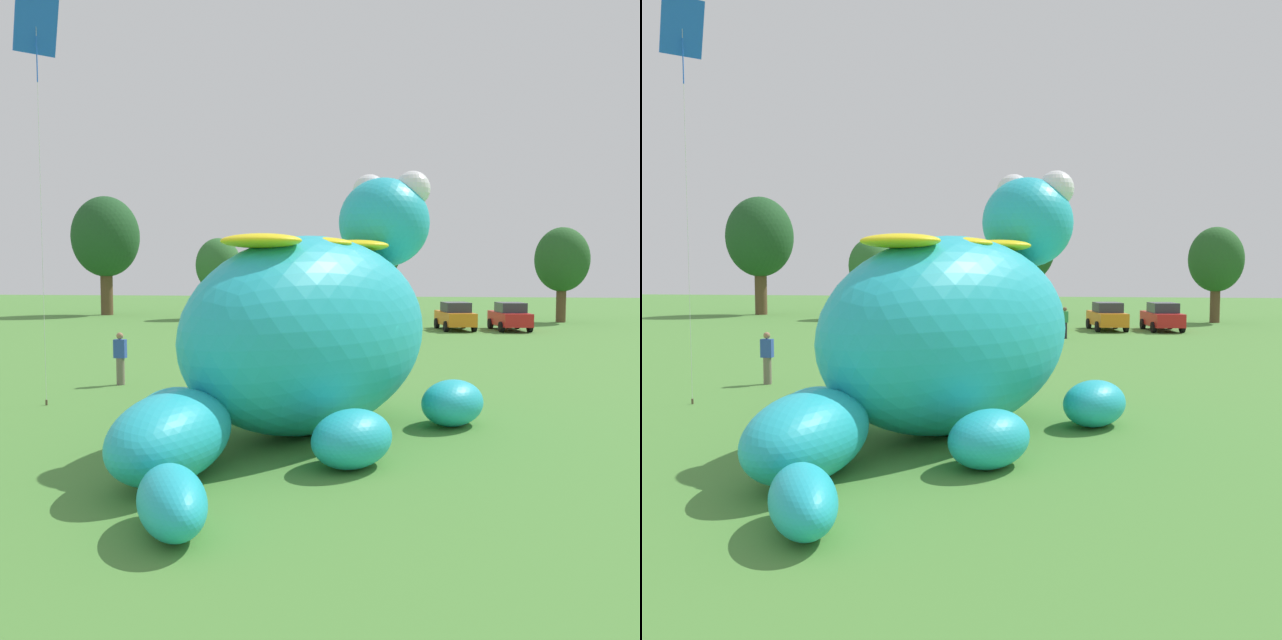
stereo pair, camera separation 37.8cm
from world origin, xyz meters
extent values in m
plane|color=#4C8438|center=(0.00, 0.00, 0.00)|extent=(160.00, 160.00, 0.00)
ellipsoid|color=#23B2C6|center=(-0.72, -0.58, 2.26)|extent=(7.11, 8.99, 4.52)
ellipsoid|color=#23B2C6|center=(0.76, 2.50, 5.01)|extent=(3.29, 3.40, 2.39)
sphere|color=white|center=(0.33, 3.11, 5.90)|extent=(0.95, 0.95, 0.95)
sphere|color=white|center=(1.51, 2.54, 5.90)|extent=(0.95, 0.95, 0.95)
ellipsoid|color=yellow|center=(0.07, 1.05, 4.34)|extent=(2.26, 2.09, 0.30)
ellipsoid|color=yellow|center=(-0.72, -0.58, 4.34)|extent=(2.26, 2.09, 0.30)
ellipsoid|color=yellow|center=(-1.59, -2.39, 4.34)|extent=(2.26, 2.09, 0.30)
ellipsoid|color=#23B2C6|center=(-2.03, 2.50, 0.55)|extent=(2.08, 2.34, 1.11)
ellipsoid|color=#23B2C6|center=(2.50, 0.33, 0.55)|extent=(2.08, 2.34, 1.11)
ellipsoid|color=#23B2C6|center=(-3.76, -1.57, 0.55)|extent=(2.08, 2.34, 1.11)
ellipsoid|color=#23B2C6|center=(0.41, -3.57, 0.55)|extent=(2.08, 2.34, 1.11)
ellipsoid|color=#23B2C6|center=(-2.72, -4.75, 0.79)|extent=(2.15, 3.78, 1.58)
ellipsoid|color=#23B2C6|center=(-1.84, -7.33, 0.48)|extent=(1.78, 2.29, 0.97)
cube|color=#B7BABF|center=(-10.06, 27.14, 0.72)|extent=(2.47, 4.35, 0.80)
cube|color=#2D333D|center=(-10.03, 26.99, 1.42)|extent=(1.85, 2.22, 0.60)
cylinder|color=black|center=(-11.14, 28.22, 0.32)|extent=(0.36, 0.67, 0.64)
cylinder|color=black|center=(-9.48, 28.55, 0.32)|extent=(0.36, 0.67, 0.64)
cylinder|color=black|center=(-10.65, 25.73, 0.32)|extent=(0.36, 0.67, 0.64)
cylinder|color=black|center=(-8.98, 26.06, 0.32)|extent=(0.36, 0.67, 0.64)
cube|color=#1E7238|center=(-6.67, 27.73, 0.72)|extent=(1.78, 4.13, 0.80)
cube|color=#2D333D|center=(-6.67, 27.58, 1.42)|extent=(1.53, 2.00, 0.60)
cylinder|color=black|center=(-7.54, 28.98, 0.32)|extent=(0.25, 0.64, 0.64)
cylinder|color=black|center=(-5.84, 29.02, 0.32)|extent=(0.25, 0.64, 0.64)
cylinder|color=black|center=(-7.50, 26.44, 0.32)|extent=(0.25, 0.64, 0.64)
cylinder|color=black|center=(-5.80, 26.47, 0.32)|extent=(0.25, 0.64, 0.64)
cube|color=yellow|center=(-3.04, 27.74, 0.72)|extent=(2.44, 4.35, 0.80)
cube|color=#2D333D|center=(-3.01, 27.59, 1.42)|extent=(1.84, 2.21, 0.60)
cylinder|color=black|center=(-4.11, 28.83, 0.32)|extent=(0.36, 0.67, 0.64)
cylinder|color=black|center=(-2.44, 29.15, 0.32)|extent=(0.36, 0.67, 0.64)
cylinder|color=black|center=(-3.63, 26.33, 0.32)|extent=(0.36, 0.67, 0.64)
cylinder|color=black|center=(-1.96, 26.65, 0.32)|extent=(0.36, 0.67, 0.64)
cube|color=white|center=(0.42, 26.76, 0.72)|extent=(2.18, 4.27, 0.80)
cube|color=#2D333D|center=(0.43, 26.61, 1.42)|extent=(1.72, 2.13, 0.60)
cylinder|color=black|center=(-0.58, 27.92, 0.32)|extent=(0.32, 0.66, 0.64)
cylinder|color=black|center=(1.11, 28.12, 0.32)|extent=(0.32, 0.66, 0.64)
cylinder|color=black|center=(-0.28, 25.40, 0.32)|extent=(0.32, 0.66, 0.64)
cylinder|color=black|center=(1.41, 25.60, 0.32)|extent=(0.32, 0.66, 0.64)
cube|color=orange|center=(4.21, 27.59, 0.72)|extent=(2.42, 4.34, 0.80)
cube|color=#2D333D|center=(4.23, 27.44, 1.42)|extent=(1.83, 2.21, 0.60)
cylinder|color=black|center=(3.14, 28.68, 0.32)|extent=(0.35, 0.67, 0.64)
cylinder|color=black|center=(4.81, 28.99, 0.32)|extent=(0.35, 0.67, 0.64)
cylinder|color=black|center=(3.60, 26.18, 0.32)|extent=(0.35, 0.67, 0.64)
cylinder|color=black|center=(5.27, 26.49, 0.32)|extent=(0.35, 0.67, 0.64)
cube|color=red|center=(7.51, 27.68, 0.72)|extent=(2.28, 4.30, 0.80)
cube|color=#2D333D|center=(7.53, 27.53, 1.42)|extent=(1.76, 2.16, 0.60)
cylinder|color=black|center=(6.48, 28.81, 0.32)|extent=(0.33, 0.67, 0.64)
cylinder|color=black|center=(8.16, 29.06, 0.32)|extent=(0.33, 0.67, 0.64)
cylinder|color=black|center=(6.85, 26.30, 0.32)|extent=(0.33, 0.67, 0.64)
cylinder|color=black|center=(8.53, 26.54, 0.32)|extent=(0.33, 0.67, 0.64)
cylinder|color=brown|center=(-23.23, 38.63, 1.70)|extent=(0.97, 0.97, 3.40)
ellipsoid|color=#1E4C23|center=(-23.23, 38.63, 6.39)|extent=(5.44, 5.44, 6.52)
cylinder|color=brown|center=(-12.95, 35.57, 1.07)|extent=(0.61, 0.61, 2.14)
ellipsoid|color=#2D662D|center=(-12.95, 35.57, 4.03)|extent=(3.43, 3.43, 4.11)
cylinder|color=brown|center=(-1.50, 38.47, 1.45)|extent=(0.83, 0.83, 2.91)
ellipsoid|color=#1E4C23|center=(-1.50, 38.47, 5.46)|extent=(4.65, 4.65, 5.58)
cylinder|color=brown|center=(12.02, 35.04, 1.18)|extent=(0.67, 0.67, 2.35)
ellipsoid|color=#235623|center=(12.02, 35.04, 4.43)|extent=(3.77, 3.77, 4.52)
cylinder|color=black|center=(-4.74, 16.22, 0.44)|extent=(0.26, 0.26, 0.88)
cube|color=white|center=(-4.74, 16.22, 1.18)|extent=(0.38, 0.22, 0.60)
sphere|color=tan|center=(-4.74, 16.22, 1.60)|extent=(0.22, 0.22, 0.22)
cylinder|color=black|center=(1.67, 21.83, 0.44)|extent=(0.26, 0.26, 0.88)
cube|color=#338C4C|center=(1.67, 21.83, 1.18)|extent=(0.38, 0.22, 0.60)
sphere|color=brown|center=(1.67, 21.83, 1.60)|extent=(0.22, 0.22, 0.22)
cylinder|color=#726656|center=(-7.86, 5.08, 0.44)|extent=(0.26, 0.26, 0.88)
cube|color=#2D4CA5|center=(-7.86, 5.08, 1.18)|extent=(0.38, 0.22, 0.60)
sphere|color=#9E7051|center=(-7.86, 5.08, 1.60)|extent=(0.22, 0.22, 0.22)
cylinder|color=brown|center=(-8.49, 1.50, 0.07)|extent=(0.06, 0.06, 0.15)
cylinder|color=silver|center=(-8.49, 1.50, 5.20)|extent=(0.01, 0.01, 10.11)
cube|color=blue|center=(-8.49, 1.50, 10.26)|extent=(1.13, 1.13, 1.44)
cylinder|color=blue|center=(-8.49, 1.50, 9.36)|extent=(0.03, 0.03, 1.20)
camera|label=1|loc=(1.49, -16.80, 3.77)|focal=39.90mm
camera|label=2|loc=(1.86, -16.75, 3.77)|focal=39.90mm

